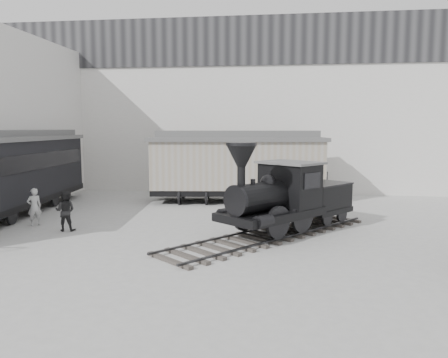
# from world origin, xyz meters

# --- Properties ---
(ground) EXTENTS (90.00, 90.00, 0.00)m
(ground) POSITION_xyz_m (0.00, 0.00, 0.00)
(ground) COLOR #9E9E9B
(north_wall) EXTENTS (34.00, 2.51, 11.00)m
(north_wall) POSITION_xyz_m (0.00, 14.98, 5.55)
(north_wall) COLOR silver
(north_wall) RESTS_ON ground
(locomotive) EXTENTS (8.09, 9.01, 3.52)m
(locomotive) POSITION_xyz_m (2.12, 3.11, 1.30)
(locomotive) COLOR #332D28
(locomotive) RESTS_ON ground
(boxcar) EXTENTS (10.02, 4.09, 3.99)m
(boxcar) POSITION_xyz_m (-0.40, 10.41, 2.09)
(boxcar) COLOR black
(boxcar) RESTS_ON ground
(passenger_coach) EXTENTS (4.16, 14.17, 3.74)m
(passenger_coach) POSITION_xyz_m (-10.70, 4.72, 2.06)
(passenger_coach) COLOR black
(passenger_coach) RESTS_ON ground
(visitor_a) EXTENTS (0.69, 0.69, 1.60)m
(visitor_a) POSITION_xyz_m (-8.36, 3.23, 0.80)
(visitor_a) COLOR #B7B7B7
(visitor_a) RESTS_ON ground
(visitor_b) EXTENTS (0.86, 0.71, 1.63)m
(visitor_b) POSITION_xyz_m (-6.60, 2.49, 0.81)
(visitor_b) COLOR black
(visitor_b) RESTS_ON ground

